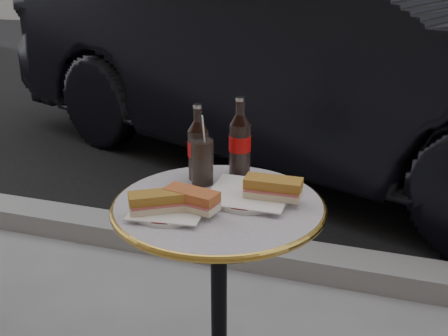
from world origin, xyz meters
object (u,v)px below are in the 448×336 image
(cola_bottle_left, at_px, (198,142))
(cola_glass, at_px, (202,162))
(plate_right, at_px, (249,195))
(plate_left, at_px, (170,210))
(cola_bottle_right, at_px, (240,136))
(parked_car, at_px, (318,53))
(bistro_table, at_px, (219,309))

(cola_bottle_left, bearing_deg, cola_glass, -54.10)
(plate_right, bearing_deg, plate_left, -139.01)
(cola_bottle_left, bearing_deg, cola_bottle_right, 34.59)
(plate_left, bearing_deg, parked_car, 89.86)
(cola_bottle_right, height_order, parked_car, parked_car)
(cola_glass, distance_m, parked_car, 2.25)
(bistro_table, distance_m, plate_right, 0.39)
(cola_glass, bearing_deg, parked_car, 90.29)
(cola_bottle_left, xyz_separation_m, parked_car, (0.01, 2.22, -0.08))
(bistro_table, bearing_deg, cola_bottle_right, 91.42)
(plate_left, xyz_separation_m, cola_bottle_left, (-0.01, 0.25, 0.12))
(plate_right, distance_m, parked_car, 2.31)
(cola_bottle_right, relative_size, parked_car, 0.05)
(cola_bottle_left, bearing_deg, bistro_table, -52.09)
(cola_bottle_left, relative_size, cola_glass, 1.69)
(plate_left, relative_size, cola_bottle_left, 0.85)
(plate_left, relative_size, plate_right, 0.85)
(cola_bottle_left, height_order, cola_bottle_right, cola_bottle_right)
(bistro_table, height_order, cola_glass, cola_glass)
(parked_car, bearing_deg, plate_left, -159.06)
(plate_left, xyz_separation_m, cola_glass, (0.02, 0.22, 0.07))
(cola_bottle_left, bearing_deg, plate_right, -25.27)
(plate_left, distance_m, parked_car, 2.47)
(bistro_table, xyz_separation_m, cola_bottle_right, (-0.01, 0.23, 0.49))
(plate_left, bearing_deg, cola_bottle_left, 91.82)
(cola_bottle_left, xyz_separation_m, cola_glass, (0.03, -0.03, -0.05))
(plate_right, bearing_deg, cola_glass, 161.48)
(bistro_table, relative_size, cola_bottle_left, 3.01)
(plate_left, relative_size, cola_glass, 1.44)
(bistro_table, distance_m, cola_glass, 0.46)
(plate_right, bearing_deg, cola_bottle_left, 154.73)
(cola_glass, bearing_deg, cola_bottle_right, 52.31)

